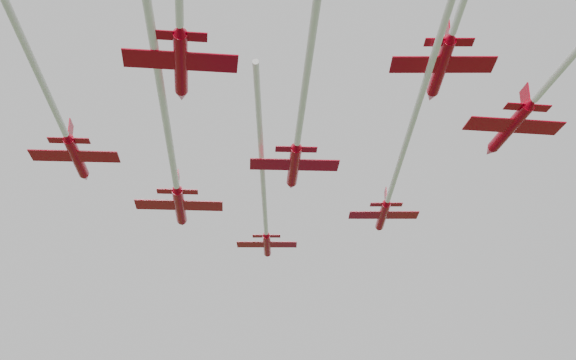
# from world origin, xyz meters

# --- Properties ---
(jet_lead) EXTENTS (9.21, 52.72, 2.42)m
(jet_lead) POSITION_xyz_m (1.34, 8.34, 58.19)
(jet_lead) COLOR red
(jet_row2_left) EXTENTS (13.07, 53.65, 2.91)m
(jet_row2_left) POSITION_xyz_m (-5.42, -10.46, 56.49)
(jet_row2_left) COLOR red
(jet_row2_right) EXTENTS (9.27, 54.41, 2.48)m
(jet_row2_right) POSITION_xyz_m (16.77, -3.48, 57.67)
(jet_row2_right) COLOR red
(jet_row3_left) EXTENTS (13.82, 64.92, 2.58)m
(jet_row3_left) POSITION_xyz_m (-12.18, -28.92, 57.04)
(jet_row3_left) COLOR red
(jet_row3_mid) EXTENTS (12.50, 58.31, 2.65)m
(jet_row3_mid) POSITION_xyz_m (8.51, -22.47, 56.71)
(jet_row3_mid) COLOR red
(jet_row3_right) EXTENTS (16.10, 54.24, 2.83)m
(jet_row3_right) POSITION_xyz_m (30.48, -21.92, 59.19)
(jet_row3_right) COLOR red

